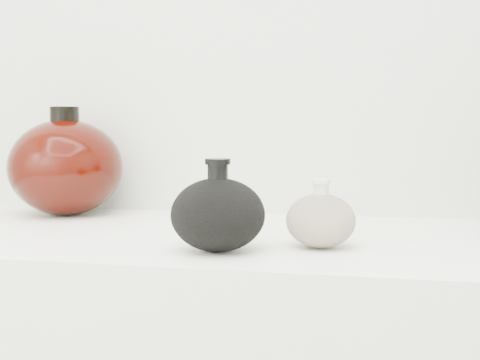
# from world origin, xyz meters

# --- Properties ---
(black_gourd_vase) EXTENTS (0.14, 0.14, 0.13)m
(black_gourd_vase) POSITION_xyz_m (-0.01, 0.81, 0.95)
(black_gourd_vase) COLOR black
(black_gourd_vase) RESTS_ON display_counter
(cream_gourd_vase) EXTENTS (0.12, 0.12, 0.10)m
(cream_gourd_vase) POSITION_xyz_m (0.12, 0.87, 0.94)
(cream_gourd_vase) COLOR beige
(cream_gourd_vase) RESTS_ON display_counter
(left_round_pot) EXTENTS (0.28, 0.28, 0.21)m
(left_round_pot) POSITION_xyz_m (-0.38, 1.10, 0.99)
(left_round_pot) COLOR black
(left_round_pot) RESTS_ON display_counter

